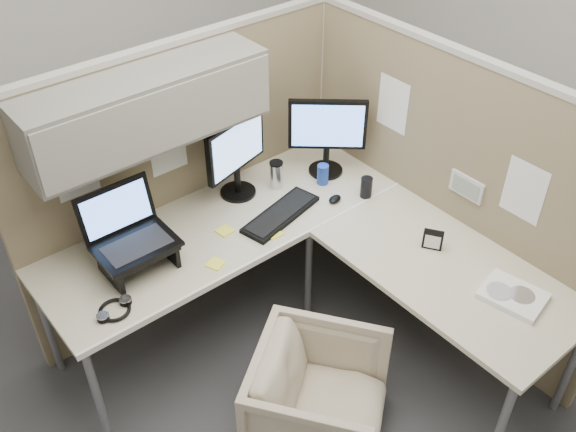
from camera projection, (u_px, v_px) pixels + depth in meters
ground at (303, 364)px, 3.58m from camera, size 4.50×4.50×0.00m
partition_back at (169, 149)px, 3.29m from camera, size 2.00×0.36×1.63m
partition_right at (439, 191)px, 3.48m from camera, size 0.07×2.03×1.63m
desk at (307, 251)px, 3.29m from camera, size 2.00×1.98×0.73m
office_chair at (319, 395)px, 3.04m from camera, size 0.82×0.81×0.62m
monitor_left at (236, 152)px, 3.44m from camera, size 0.43×0.20×0.47m
monitor_right at (327, 131)px, 3.61m from camera, size 0.35×0.32×0.47m
laptop_station at (132, 241)px, 3.05m from camera, size 0.38×0.32×0.39m
keyboard at (281, 214)px, 3.44m from camera, size 0.51×0.27×0.02m
mouse at (335, 199)px, 3.54m from camera, size 0.09×0.07×0.03m
travel_mug at (276, 174)px, 3.61m from camera, size 0.08×0.08×0.16m
soda_can_green at (366, 187)px, 3.55m from camera, size 0.07×0.07×0.12m
soda_can_silver at (323, 174)px, 3.65m from camera, size 0.07×0.07×0.12m
sticky_note_b at (274, 233)px, 3.32m from camera, size 0.08×0.08×0.01m
sticky_note_c at (166, 237)px, 3.30m from camera, size 0.10×0.10×0.01m
sticky_note_a at (215, 264)px, 3.14m from camera, size 0.10×0.10×0.01m
sticky_note_d at (225, 231)px, 3.34m from camera, size 0.08×0.08×0.01m
headphones at (115, 310)px, 2.89m from camera, size 0.18×0.17×0.03m
paper_stack at (513, 296)px, 2.95m from camera, size 0.27×0.32×0.03m
desk_clock at (433, 240)px, 3.21m from camera, size 0.09×0.10×0.10m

